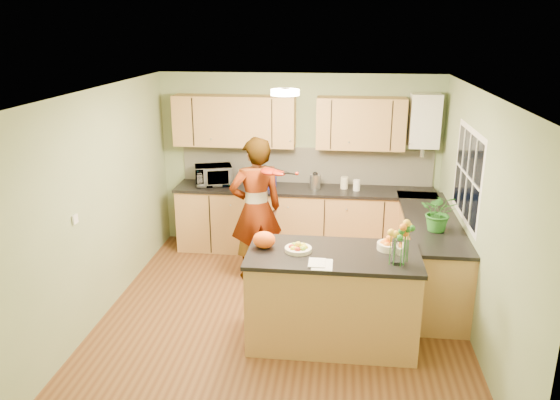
# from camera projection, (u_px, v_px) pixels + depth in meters

# --- Properties ---
(floor) EXTENTS (4.50, 4.50, 0.00)m
(floor) POSITION_uv_depth(u_px,v_px,m) (282.00, 317.00, 6.12)
(floor) COLOR #5A3219
(floor) RESTS_ON ground
(ceiling) EXTENTS (4.00, 4.50, 0.02)m
(ceiling) POSITION_uv_depth(u_px,v_px,m) (282.00, 92.00, 5.36)
(ceiling) COLOR silver
(ceiling) RESTS_ON wall_back
(wall_back) EXTENTS (4.00, 0.02, 2.50)m
(wall_back) POSITION_uv_depth(u_px,v_px,m) (299.00, 161.00, 7.87)
(wall_back) COLOR gray
(wall_back) RESTS_ON floor
(wall_front) EXTENTS (4.00, 0.02, 2.50)m
(wall_front) POSITION_uv_depth(u_px,v_px,m) (244.00, 322.00, 3.61)
(wall_front) COLOR gray
(wall_front) RESTS_ON floor
(wall_left) EXTENTS (0.02, 4.50, 2.50)m
(wall_left) POSITION_uv_depth(u_px,v_px,m) (100.00, 205.00, 5.96)
(wall_left) COLOR gray
(wall_left) RESTS_ON floor
(wall_right) EXTENTS (0.02, 4.50, 2.50)m
(wall_right) POSITION_uv_depth(u_px,v_px,m) (478.00, 219.00, 5.52)
(wall_right) COLOR gray
(wall_right) RESTS_ON floor
(back_counter) EXTENTS (3.64, 0.62, 0.94)m
(back_counter) POSITION_uv_depth(u_px,v_px,m) (304.00, 220.00, 7.81)
(back_counter) COLOR #A37D41
(back_counter) RESTS_ON floor
(right_counter) EXTENTS (0.62, 2.24, 0.94)m
(right_counter) POSITION_uv_depth(u_px,v_px,m) (429.00, 255.00, 6.59)
(right_counter) COLOR #A37D41
(right_counter) RESTS_ON floor
(splashback) EXTENTS (3.60, 0.02, 0.52)m
(splashback) POSITION_uv_depth(u_px,v_px,m) (306.00, 165.00, 7.86)
(splashback) COLOR beige
(splashback) RESTS_ON back_counter
(upper_cabinets) EXTENTS (3.20, 0.34, 0.70)m
(upper_cabinets) POSITION_uv_depth(u_px,v_px,m) (286.00, 122.00, 7.54)
(upper_cabinets) COLOR #A37D41
(upper_cabinets) RESTS_ON wall_back
(boiler) EXTENTS (0.40, 0.30, 0.86)m
(boiler) POSITION_uv_depth(u_px,v_px,m) (425.00, 121.00, 7.33)
(boiler) COLOR white
(boiler) RESTS_ON wall_back
(window_right) EXTENTS (0.01, 1.30, 1.05)m
(window_right) POSITION_uv_depth(u_px,v_px,m) (468.00, 175.00, 6.00)
(window_right) COLOR white
(window_right) RESTS_ON wall_right
(light_switch) EXTENTS (0.02, 0.09, 0.09)m
(light_switch) POSITION_uv_depth(u_px,v_px,m) (75.00, 219.00, 5.37)
(light_switch) COLOR white
(light_switch) RESTS_ON wall_left
(ceiling_lamp) EXTENTS (0.30, 0.30, 0.07)m
(ceiling_lamp) POSITION_uv_depth(u_px,v_px,m) (285.00, 92.00, 5.65)
(ceiling_lamp) COLOR #FFEABF
(ceiling_lamp) RESTS_ON ceiling
(peninsula_island) EXTENTS (1.71, 0.88, 0.98)m
(peninsula_island) POSITION_uv_depth(u_px,v_px,m) (332.00, 297.00, 5.53)
(peninsula_island) COLOR #A37D41
(peninsula_island) RESTS_ON floor
(fruit_dish) EXTENTS (0.27, 0.27, 0.09)m
(fruit_dish) POSITION_uv_depth(u_px,v_px,m) (298.00, 248.00, 5.41)
(fruit_dish) COLOR #F2E6C2
(fruit_dish) RESTS_ON peninsula_island
(orange_bowl) EXTENTS (0.24, 0.24, 0.14)m
(orange_bowl) POSITION_uv_depth(u_px,v_px,m) (389.00, 244.00, 5.45)
(orange_bowl) COLOR #F2E6C2
(orange_bowl) RESTS_ON peninsula_island
(flower_vase) EXTENTS (0.28, 0.28, 0.52)m
(flower_vase) POSITION_uv_depth(u_px,v_px,m) (399.00, 229.00, 5.05)
(flower_vase) COLOR silver
(flower_vase) RESTS_ON peninsula_island
(orange_bag) EXTENTS (0.25, 0.22, 0.17)m
(orange_bag) POSITION_uv_depth(u_px,v_px,m) (264.00, 240.00, 5.48)
(orange_bag) COLOR #FF5D15
(orange_bag) RESTS_ON peninsula_island
(papers) EXTENTS (0.19, 0.27, 0.01)m
(papers) POSITION_uv_depth(u_px,v_px,m) (322.00, 264.00, 5.11)
(papers) COLOR white
(papers) RESTS_ON peninsula_island
(violinist) EXTENTS (0.80, 0.68, 1.85)m
(violinist) POSITION_uv_depth(u_px,v_px,m) (256.00, 209.00, 6.84)
(violinist) COLOR #D8AC84
(violinist) RESTS_ON floor
(violin) EXTENTS (0.62, 0.54, 0.16)m
(violin) POSITION_uv_depth(u_px,v_px,m) (269.00, 171.00, 6.44)
(violin) COLOR #540C05
(violin) RESTS_ON violinist
(microwave) EXTENTS (0.59, 0.48, 0.28)m
(microwave) POSITION_uv_depth(u_px,v_px,m) (213.00, 175.00, 7.78)
(microwave) COLOR white
(microwave) RESTS_ON back_counter
(blue_box) EXTENTS (0.30, 0.25, 0.21)m
(blue_box) POSITION_uv_depth(u_px,v_px,m) (265.00, 180.00, 7.67)
(blue_box) COLOR navy
(blue_box) RESTS_ON back_counter
(kettle) EXTENTS (0.15, 0.15, 0.28)m
(kettle) POSITION_uv_depth(u_px,v_px,m) (315.00, 181.00, 7.60)
(kettle) COLOR #B4B3B8
(kettle) RESTS_ON back_counter
(jar_cream) EXTENTS (0.14, 0.14, 0.16)m
(jar_cream) POSITION_uv_depth(u_px,v_px,m) (344.00, 183.00, 7.63)
(jar_cream) COLOR #F2E6C2
(jar_cream) RESTS_ON back_counter
(jar_white) EXTENTS (0.12, 0.12, 0.15)m
(jar_white) POSITION_uv_depth(u_px,v_px,m) (357.00, 185.00, 7.54)
(jar_white) COLOR white
(jar_white) RESTS_ON back_counter
(potted_plant) EXTENTS (0.46, 0.42, 0.44)m
(potted_plant) POSITION_uv_depth(u_px,v_px,m) (439.00, 212.00, 6.01)
(potted_plant) COLOR #2B7426
(potted_plant) RESTS_ON right_counter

